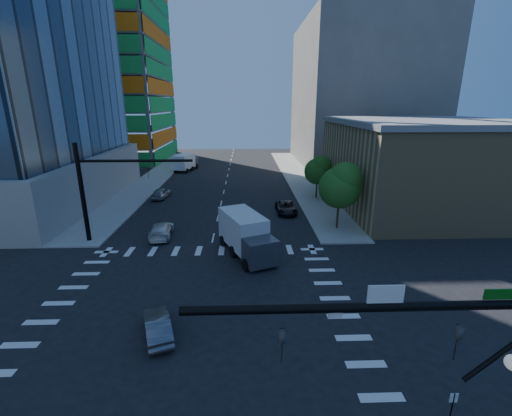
{
  "coord_description": "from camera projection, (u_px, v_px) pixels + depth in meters",
  "views": [
    {
      "loc": [
        3.11,
        -18.71,
        12.33
      ],
      "look_at": [
        3.99,
        8.0,
        4.18
      ],
      "focal_mm": 24.0,
      "sensor_mm": 36.0,
      "label": 1
    }
  ],
  "objects": [
    {
      "name": "sidewalk_nw",
      "position": [
        155.0,
        178.0,
        59.21
      ],
      "size": [
        5.0,
        60.0,
        0.15
      ],
      "primitive_type": "cube",
      "color": "gray",
      "rests_on": "ground"
    },
    {
      "name": "car_sb_mid",
      "position": [
        161.0,
        193.0,
        46.46
      ],
      "size": [
        2.18,
        4.39,
        1.44
      ],
      "primitive_type": "imported",
      "rotation": [
        0.0,
        0.0,
        3.02
      ],
      "color": "gray",
      "rests_on": "ground"
    },
    {
      "name": "car_nb_far",
      "position": [
        286.0,
        207.0,
        40.25
      ],
      "size": [
        2.27,
        4.78,
        1.32
      ],
      "primitive_type": "imported",
      "rotation": [
        0.0,
        0.0,
        0.02
      ],
      "color": "black",
      "rests_on": "ground"
    },
    {
      "name": "sidewalk_ne",
      "position": [
        298.0,
        177.0,
        60.0
      ],
      "size": [
        5.0,
        60.0,
        0.15
      ],
      "primitive_type": "cube",
      "color": "gray",
      "rests_on": "ground"
    },
    {
      "name": "construction_building",
      "position": [
        100.0,
        44.0,
        72.54
      ],
      "size": [
        25.16,
        34.5,
        70.6
      ],
      "color": "slate",
      "rests_on": "ground"
    },
    {
      "name": "commercial_building",
      "position": [
        424.0,
        164.0,
        41.66
      ],
      "size": [
        20.5,
        22.5,
        10.6
      ],
      "color": "#9F8B5C",
      "rests_on": "ground"
    },
    {
      "name": "car_sb_near",
      "position": [
        162.0,
        230.0,
        33.0
      ],
      "size": [
        2.35,
        4.94,
        1.39
      ],
      "primitive_type": "imported",
      "rotation": [
        0.0,
        0.0,
        3.23
      ],
      "color": "silver",
      "rests_on": "ground"
    },
    {
      "name": "bg_building_ne",
      "position": [
        359.0,
        96.0,
        70.74
      ],
      "size": [
        24.0,
        30.0,
        28.0
      ],
      "primitive_type": "cube",
      "color": "#66625C",
      "rests_on": "ground"
    },
    {
      "name": "no_parking_sign",
      "position": [
        451.0,
        411.0,
        12.72
      ],
      "size": [
        0.3,
        0.06,
        2.2
      ],
      "color": "black",
      "rests_on": "ground"
    },
    {
      "name": "tree_south",
      "position": [
        341.0,
        185.0,
        33.71
      ],
      "size": [
        4.16,
        4.16,
        6.82
      ],
      "color": "#382316",
      "rests_on": "sidewalk_ne"
    },
    {
      "name": "ground",
      "position": [
        197.0,
        310.0,
        21.39
      ],
      "size": [
        160.0,
        160.0,
        0.0
      ],
      "primitive_type": "plane",
      "color": "black",
      "rests_on": "ground"
    },
    {
      "name": "box_truck_near",
      "position": [
        248.0,
        239.0,
        28.63
      ],
      "size": [
        5.1,
        7.12,
        3.44
      ],
      "rotation": [
        0.0,
        0.0,
        0.39
      ],
      "color": "black",
      "rests_on": "ground"
    },
    {
      "name": "signal_mast_nw",
      "position": [
        98.0,
        184.0,
        30.46
      ],
      "size": [
        10.2,
        0.4,
        9.0
      ],
      "color": "black",
      "rests_on": "sidewalk_nw"
    },
    {
      "name": "car_sb_cross",
      "position": [
        158.0,
        326.0,
        18.83
      ],
      "size": [
        2.52,
        4.01,
        1.25
      ],
      "primitive_type": "imported",
      "rotation": [
        0.0,
        0.0,
        3.48
      ],
      "color": "#56565C",
      "rests_on": "ground"
    },
    {
      "name": "box_truck_far",
      "position": [
        187.0,
        163.0,
        65.77
      ],
      "size": [
        4.07,
        6.56,
        3.2
      ],
      "rotation": [
        0.0,
        0.0,
        2.88
      ],
      "color": "black",
      "rests_on": "ground"
    },
    {
      "name": "tree_north",
      "position": [
        319.0,
        170.0,
        45.4
      ],
      "size": [
        3.54,
        3.52,
        5.78
      ],
      "color": "#382316",
      "rests_on": "sidewalk_ne"
    },
    {
      "name": "road_markings",
      "position": [
        197.0,
        310.0,
        21.38
      ],
      "size": [
        20.0,
        20.0,
        0.01
      ],
      "primitive_type": "cube",
      "color": "silver",
      "rests_on": "ground"
    }
  ]
}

